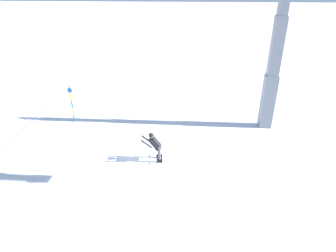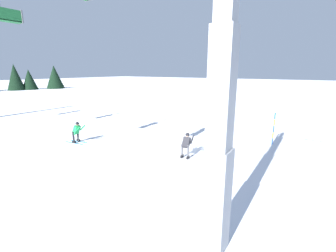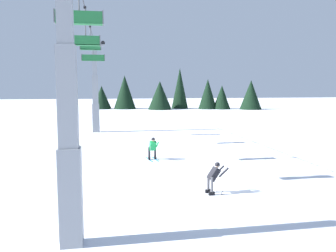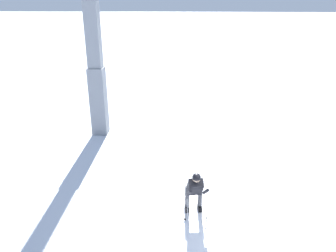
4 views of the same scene
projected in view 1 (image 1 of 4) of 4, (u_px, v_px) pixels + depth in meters
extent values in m
plane|color=white|center=(150.00, 169.00, 13.46)|extent=(260.00, 260.00, 0.00)
cube|color=white|center=(160.00, 162.00, 13.98)|extent=(0.31, 1.66, 0.01)
cube|color=black|center=(159.00, 161.00, 13.94)|extent=(0.15, 0.29, 0.16)
cylinder|color=#4C4C51|center=(159.00, 153.00, 13.75)|extent=(0.13, 0.13, 0.69)
cube|color=white|center=(159.00, 158.00, 14.33)|extent=(0.31, 1.66, 0.01)
cube|color=black|center=(159.00, 156.00, 14.29)|extent=(0.15, 0.29, 0.16)
cylinder|color=#4C4C51|center=(159.00, 149.00, 14.11)|extent=(0.13, 0.13, 0.69)
cube|color=black|center=(155.00, 143.00, 13.73)|extent=(0.49, 0.63, 0.67)
sphere|color=beige|center=(151.00, 136.00, 13.54)|extent=(0.23, 0.23, 0.23)
sphere|color=black|center=(151.00, 135.00, 13.53)|extent=(0.25, 0.25, 0.25)
cylinder|color=black|center=(147.00, 144.00, 13.46)|extent=(0.15, 0.52, 0.45)
cylinder|color=gray|center=(146.00, 156.00, 13.69)|extent=(0.21, 0.47, 1.18)
cylinder|color=black|center=(150.00, 163.00, 13.83)|extent=(0.07, 0.07, 0.01)
cylinder|color=black|center=(147.00, 139.00, 13.87)|extent=(0.15, 0.52, 0.45)
cylinder|color=gray|center=(146.00, 150.00, 14.18)|extent=(0.08, 0.50, 1.18)
cylinder|color=black|center=(150.00, 156.00, 14.40)|extent=(0.07, 0.07, 0.01)
cube|color=gray|center=(268.00, 102.00, 16.83)|extent=(0.70, 0.70, 3.13)
cube|color=gray|center=(277.00, 47.00, 15.44)|extent=(0.58, 0.58, 3.13)
cylinder|color=blue|center=(74.00, 118.00, 17.99)|extent=(0.07, 0.07, 0.46)
cylinder|color=yellow|center=(73.00, 111.00, 17.78)|extent=(0.07, 0.07, 0.46)
cylinder|color=blue|center=(72.00, 104.00, 17.58)|extent=(0.07, 0.07, 0.46)
cylinder|color=yellow|center=(71.00, 97.00, 17.37)|extent=(0.07, 0.07, 0.46)
cylinder|color=blue|center=(70.00, 90.00, 17.17)|extent=(0.07, 0.07, 0.46)
cylinder|color=blue|center=(70.00, 90.00, 17.17)|extent=(0.02, 0.28, 0.28)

